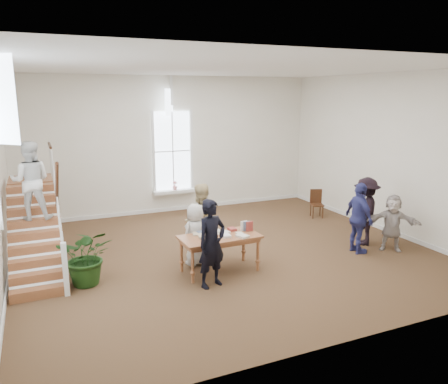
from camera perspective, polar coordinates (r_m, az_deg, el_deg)
name	(u,v)px	position (r m, az deg, el deg)	size (l,w,h in m)	color
ground	(226,252)	(11.11, 0.28, -7.90)	(10.00, 10.00, 0.00)	#4C361E
room_shell	(174,199)	(14.95, -6.50, -0.98)	(10.49, 10.00, 10.00)	silver
staircase	(33,200)	(10.52, -23.69, -0.95)	(1.10, 4.10, 2.92)	brown
library_table	(219,239)	(9.76, -0.60, -6.22)	(1.80, 0.95, 0.90)	brown
police_officer	(212,243)	(8.97, -1.61, -6.74)	(0.67, 0.44, 1.85)	black
elderly_woman	(196,234)	(10.17, -3.72, -5.55)	(0.71, 0.46, 1.45)	#B9B4AB
person_yellow	(200,220)	(10.67, -3.12, -3.69)	(0.88, 0.68, 1.81)	tan
woman_cluster_a	(359,218)	(11.35, 17.22, -3.29)	(1.05, 0.44, 1.79)	navy
woman_cluster_b	(366,211)	(12.06, 18.02, -2.40)	(1.16, 0.67, 1.80)	black
woman_cluster_c	(392,223)	(11.85, 21.12, -3.75)	(1.35, 0.43, 1.45)	#C0B3AD
floor_plant	(87,256)	(9.58, -17.44, -7.98)	(1.11, 0.97, 1.24)	#173611
side_chair	(316,202)	(14.46, 11.98, -1.27)	(0.50, 0.50, 0.89)	#311E0D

